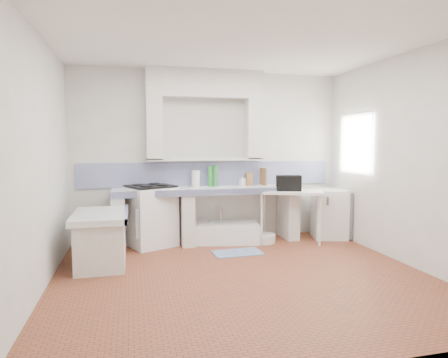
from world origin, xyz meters
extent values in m
plane|color=brown|center=(0.00, 0.00, 0.00)|extent=(4.50, 4.50, 0.00)
plane|color=white|center=(0.00, 0.00, 2.80)|extent=(4.50, 4.50, 0.00)
plane|color=silver|center=(0.00, 2.00, 1.40)|extent=(4.50, 0.00, 4.50)
plane|color=silver|center=(0.00, -2.00, 1.40)|extent=(4.50, 0.00, 4.50)
plane|color=silver|center=(-2.25, 0.00, 1.40)|extent=(0.00, 4.50, 4.50)
plane|color=silver|center=(2.25, 0.00, 1.40)|extent=(0.00, 4.50, 4.50)
cube|color=silver|center=(-0.10, 1.88, 2.58)|extent=(1.90, 0.25, 0.45)
cube|color=#352011|center=(2.42, 1.20, 1.60)|extent=(0.35, 0.86, 1.06)
cube|color=white|center=(2.28, 1.20, 1.98)|extent=(0.01, 0.84, 0.24)
cube|color=white|center=(-0.10, 1.70, 0.86)|extent=(3.00, 0.60, 0.08)
cube|color=navy|center=(-0.10, 1.42, 0.86)|extent=(3.00, 0.04, 0.10)
cube|color=silver|center=(-1.50, 1.70, 0.41)|extent=(0.20, 0.55, 0.82)
cube|color=silver|center=(-0.45, 1.70, 0.41)|extent=(0.20, 0.55, 0.82)
cube|color=silver|center=(1.30, 1.70, 0.41)|extent=(0.20, 0.55, 0.82)
cube|color=white|center=(-1.70, 0.90, 0.66)|extent=(0.70, 1.10, 0.08)
cube|color=silver|center=(-1.70, 0.90, 0.31)|extent=(0.60, 1.00, 0.62)
cube|color=navy|center=(-1.37, 0.90, 0.66)|extent=(0.04, 1.10, 0.10)
cube|color=navy|center=(0.00, 1.99, 1.10)|extent=(4.27, 0.03, 0.40)
cube|color=white|center=(-1.01, 1.73, 0.46)|extent=(0.86, 0.85, 0.93)
cube|color=white|center=(0.16, 1.70, 0.14)|extent=(1.24, 0.83, 0.27)
cube|color=white|center=(1.25, 1.47, 0.42)|extent=(1.16, 0.94, 0.05)
cube|color=white|center=(1.98, 1.54, 0.42)|extent=(0.66, 0.66, 0.83)
cylinder|color=red|center=(-0.12, 1.71, 0.13)|extent=(0.36, 0.36, 0.27)
cylinder|color=orange|center=(0.09, 1.67, 0.12)|extent=(0.31, 0.31, 0.24)
cylinder|color=blue|center=(0.51, 1.71, 0.15)|extent=(0.32, 0.32, 0.30)
cylinder|color=white|center=(0.80, 1.48, 0.07)|extent=(0.38, 0.38, 0.14)
cylinder|color=silver|center=(0.00, 1.85, 0.16)|extent=(0.10, 0.10, 0.33)
cylinder|color=silver|center=(0.29, 1.84, 0.14)|extent=(0.08, 0.08, 0.29)
cube|color=black|center=(1.18, 1.43, 0.97)|extent=(0.44, 0.33, 0.25)
cylinder|color=#267D2F|center=(-0.03, 1.85, 1.07)|extent=(0.09, 0.09, 0.34)
cylinder|color=#267D2F|center=(0.06, 1.85, 1.08)|extent=(0.09, 0.09, 0.36)
cube|color=olive|center=(0.63, 1.82, 1.01)|extent=(0.11, 0.09, 0.22)
cube|color=olive|center=(0.90, 1.85, 1.05)|extent=(0.06, 0.22, 0.30)
cylinder|color=white|center=(-0.27, 1.85, 1.04)|extent=(0.15, 0.15, 0.27)
imported|color=white|center=(0.51, 1.82, 0.99)|extent=(0.11, 0.11, 0.19)
cube|color=navy|center=(0.20, 0.99, 0.01)|extent=(0.74, 0.45, 0.01)
camera|label=1|loc=(-1.30, -4.35, 1.61)|focal=30.88mm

